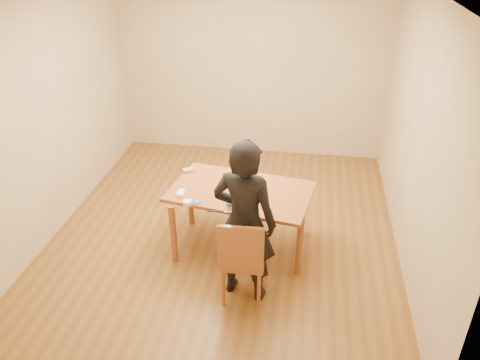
# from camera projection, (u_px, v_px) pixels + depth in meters

# --- Properties ---
(room_shell) EXTENTS (4.00, 4.50, 2.70)m
(room_shell) POSITION_uv_depth(u_px,v_px,m) (230.00, 114.00, 5.31)
(room_shell) COLOR brown
(room_shell) RESTS_ON ground
(dining_table) EXTENTS (1.61, 1.12, 0.04)m
(dining_table) POSITION_uv_depth(u_px,v_px,m) (241.00, 192.00, 5.02)
(dining_table) COLOR brown
(dining_table) RESTS_ON floor
(dining_chair) EXTENTS (0.42, 0.42, 0.04)m
(dining_chair) POSITION_uv_depth(u_px,v_px,m) (244.00, 259.00, 4.47)
(dining_chair) COLOR brown
(dining_chair) RESTS_ON floor
(cake_plate) EXTENTS (0.30, 0.30, 0.02)m
(cake_plate) POSITION_uv_depth(u_px,v_px,m) (238.00, 181.00, 5.16)
(cake_plate) COLOR #AD0B37
(cake_plate) RESTS_ON dining_table
(cake) EXTENTS (0.21, 0.21, 0.07)m
(cake) POSITION_uv_depth(u_px,v_px,m) (238.00, 178.00, 5.13)
(cake) COLOR white
(cake) RESTS_ON cake_plate
(frosting_dome) EXTENTS (0.21, 0.21, 0.03)m
(frosting_dome) POSITION_uv_depth(u_px,v_px,m) (238.00, 174.00, 5.11)
(frosting_dome) COLOR white
(frosting_dome) RESTS_ON cake
(frosting_tub) EXTENTS (0.09, 0.09, 0.08)m
(frosting_tub) POSITION_uv_depth(u_px,v_px,m) (231.00, 203.00, 4.70)
(frosting_tub) COLOR white
(frosting_tub) RESTS_ON dining_table
(frosting_lid) EXTENTS (0.09, 0.09, 0.01)m
(frosting_lid) POSITION_uv_depth(u_px,v_px,m) (197.00, 202.00, 4.79)
(frosting_lid) COLOR #1942A6
(frosting_lid) RESTS_ON dining_table
(frosting_dollop) EXTENTS (0.04, 0.04, 0.02)m
(frosting_dollop) POSITION_uv_depth(u_px,v_px,m) (197.00, 201.00, 4.78)
(frosting_dollop) COLOR white
(frosting_dollop) RESTS_ON frosting_lid
(ramekin_green) EXTENTS (0.09, 0.09, 0.04)m
(ramekin_green) POSITION_uv_depth(u_px,v_px,m) (188.00, 203.00, 4.74)
(ramekin_green) COLOR white
(ramekin_green) RESTS_ON dining_table
(ramekin_yellow) EXTENTS (0.07, 0.07, 0.04)m
(ramekin_yellow) POSITION_uv_depth(u_px,v_px,m) (182.00, 192.00, 4.95)
(ramekin_yellow) COLOR white
(ramekin_yellow) RESTS_ON dining_table
(ramekin_multi) EXTENTS (0.08, 0.08, 0.04)m
(ramekin_multi) POSITION_uv_depth(u_px,v_px,m) (180.00, 195.00, 4.89)
(ramekin_multi) COLOR white
(ramekin_multi) RESTS_ON dining_table
(candy_box_pink) EXTENTS (0.15, 0.12, 0.02)m
(candy_box_pink) POSITION_uv_depth(u_px,v_px,m) (189.00, 171.00, 5.36)
(candy_box_pink) COLOR #C22D92
(candy_box_pink) RESTS_ON dining_table
(candy_box_green) EXTENTS (0.14, 0.12, 0.02)m
(candy_box_green) POSITION_uv_depth(u_px,v_px,m) (188.00, 169.00, 5.36)
(candy_box_green) COLOR green
(candy_box_green) RESTS_ON candy_box_pink
(spatula) EXTENTS (0.17, 0.03, 0.01)m
(spatula) POSITION_uv_depth(u_px,v_px,m) (216.00, 211.00, 4.64)
(spatula) COLOR black
(spatula) RESTS_ON dining_table
(person) EXTENTS (0.68, 0.51, 1.68)m
(person) POSITION_uv_depth(u_px,v_px,m) (245.00, 222.00, 4.32)
(person) COLOR black
(person) RESTS_ON floor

